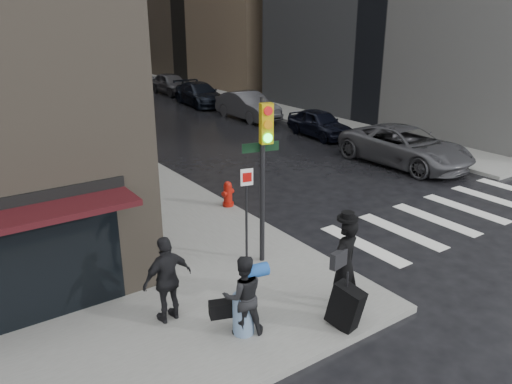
% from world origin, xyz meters
% --- Properties ---
extents(ground, '(140.00, 140.00, 0.00)m').
position_xyz_m(ground, '(0.00, 0.00, 0.00)').
color(ground, black).
rests_on(ground, ground).
extents(sidewalk_left, '(4.00, 50.00, 0.15)m').
position_xyz_m(sidewalk_left, '(0.00, 27.00, 0.07)').
color(sidewalk_left, slate).
rests_on(sidewalk_left, ground).
extents(sidewalk_right, '(3.00, 50.00, 0.15)m').
position_xyz_m(sidewalk_right, '(13.50, 27.00, 0.07)').
color(sidewalk_right, slate).
rests_on(sidewalk_right, ground).
extents(crosswalk, '(8.50, 3.00, 0.01)m').
position_xyz_m(crosswalk, '(7.50, 1.00, 0.00)').
color(crosswalk, silver).
rests_on(crosswalk, ground).
extents(man_overcoat, '(1.15, 1.31, 2.22)m').
position_xyz_m(man_overcoat, '(0.56, -1.18, 1.08)').
color(man_overcoat, black).
rests_on(man_overcoat, ground).
extents(man_jeans, '(1.15, 0.93, 1.66)m').
position_xyz_m(man_jeans, '(-1.58, -0.63, 0.98)').
color(man_jeans, black).
rests_on(man_jeans, ground).
extents(man_greycoat, '(1.12, 0.54, 1.84)m').
position_xyz_m(man_greycoat, '(-2.56, 0.62, 1.07)').
color(man_greycoat, black).
rests_on(man_greycoat, ground).
extents(traffic_light, '(1.01, 0.58, 4.14)m').
position_xyz_m(traffic_light, '(0.44, 1.57, 2.82)').
color(traffic_light, black).
rests_on(traffic_light, ground).
extents(fire_hydrant, '(0.48, 0.37, 0.83)m').
position_xyz_m(fire_hydrant, '(1.80, 5.39, 0.52)').
color(fire_hydrant, '#9E1309').
rests_on(fire_hydrant, ground).
extents(parked_car_0, '(2.86, 5.87, 1.61)m').
position_xyz_m(parked_car_0, '(10.70, 5.57, 0.80)').
color(parked_car_0, '#46474B').
rests_on(parked_car_0, ground).
extents(parked_car_1, '(1.98, 4.23, 1.40)m').
position_xyz_m(parked_car_1, '(11.16, 11.49, 0.70)').
color(parked_car_1, black).
rests_on(parked_car_1, ground).
extents(parked_car_2, '(1.76, 4.92, 1.61)m').
position_xyz_m(parked_car_2, '(10.65, 17.41, 0.81)').
color(parked_car_2, '#4B4B50').
rests_on(parked_car_2, ground).
extents(parked_car_3, '(2.60, 5.49, 1.55)m').
position_xyz_m(parked_car_3, '(10.60, 23.33, 0.77)').
color(parked_car_3, black).
rests_on(parked_car_3, ground).
extents(parked_car_4, '(1.93, 4.79, 1.63)m').
position_xyz_m(parked_car_4, '(11.27, 29.26, 0.82)').
color(parked_car_4, '#4A4A4F').
rests_on(parked_car_4, ground).
extents(parked_car_5, '(1.70, 4.41, 1.43)m').
position_xyz_m(parked_car_5, '(10.84, 35.18, 0.72)').
color(parked_car_5, '#3E3F43').
rests_on(parked_car_5, ground).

